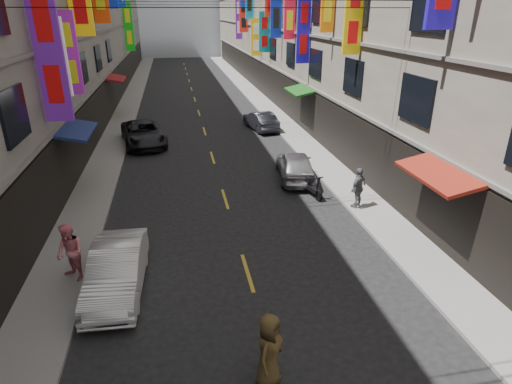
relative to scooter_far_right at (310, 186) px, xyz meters
name	(u,v)px	position (x,y,z in m)	size (l,w,h in m)	color
sidewalk_left	(124,115)	(-9.91, 18.31, -0.38)	(2.00, 90.00, 0.12)	slate
sidewalk_right	(269,109)	(2.09, 18.31, -0.38)	(2.00, 90.00, 0.12)	slate
street_awnings	(191,124)	(-5.17, 2.31, 2.56)	(13.99, 35.20, 0.41)	#144C18
lane_markings	(201,121)	(-3.91, 15.31, -0.44)	(0.12, 80.20, 0.01)	gold
scooter_far_right	(310,186)	(0.00, 0.00, 0.00)	(0.70, 1.77, 1.14)	black
car_left_mid	(117,270)	(-7.91, -5.86, 0.25)	(1.47, 4.23, 1.39)	silver
car_left_far	(143,134)	(-7.91, 9.70, 0.29)	(2.42, 5.24, 1.46)	black
car_right_mid	(295,165)	(-0.12, 2.16, 0.27)	(1.69, 4.20, 1.43)	#A3A2A7
car_right_far	(261,120)	(0.09, 12.03, 0.21)	(1.38, 3.96, 1.30)	#26262E
pedestrian_lfar	(70,253)	(-9.31, -5.18, 0.61)	(0.90, 0.62, 1.86)	pink
pedestrian_rfar	(358,188)	(1.49, -1.83, 0.56)	(1.03, 0.59, 1.76)	#58585A
pedestrian_crossing	(269,351)	(-4.19, -10.17, 0.48)	(0.90, 0.62, 1.85)	#4F3D1F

